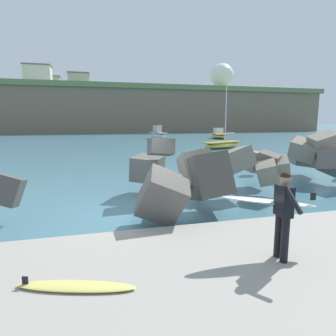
{
  "coord_description": "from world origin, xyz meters",
  "views": [
    {
      "loc": [
        -1.35,
        -8.82,
        2.97
      ],
      "look_at": [
        1.1,
        0.5,
        1.4
      ],
      "focal_mm": 31.08,
      "sensor_mm": 36.0,
      "label": 1
    }
  ],
  "objects_px": {
    "boat_near_centre": "(158,134)",
    "station_building_east": "(79,81)",
    "station_building_central": "(47,84)",
    "spare_surfboard": "(76,286)",
    "radar_dome": "(222,77)",
    "surfer_with_board": "(279,208)",
    "boat_mid_left": "(223,144)",
    "boat_near_left": "(219,135)",
    "station_building_west": "(38,76)"
  },
  "relations": [
    {
      "from": "boat_near_centre",
      "to": "station_building_east",
      "type": "distance_m",
      "value": 44.69
    },
    {
      "from": "station_building_east",
      "to": "station_building_central",
      "type": "bearing_deg",
      "value": 127.74
    },
    {
      "from": "spare_surfboard",
      "to": "radar_dome",
      "type": "xyz_separation_m",
      "value": [
        43.51,
        88.61,
        17.25
      ]
    },
    {
      "from": "surfer_with_board",
      "to": "boat_mid_left",
      "type": "xyz_separation_m",
      "value": [
        10.17,
        24.1,
        -0.83
      ]
    },
    {
      "from": "spare_surfboard",
      "to": "boat_near_centre",
      "type": "distance_m",
      "value": 43.2
    },
    {
      "from": "surfer_with_board",
      "to": "spare_surfboard",
      "type": "height_order",
      "value": "surfer_with_board"
    },
    {
      "from": "boat_near_left",
      "to": "station_building_central",
      "type": "xyz_separation_m",
      "value": [
        -33.26,
        54.82,
        13.51
      ]
    },
    {
      "from": "boat_mid_left",
      "to": "station_building_west",
      "type": "bearing_deg",
      "value": 115.21
    },
    {
      "from": "spare_surfboard",
      "to": "radar_dome",
      "type": "bearing_deg",
      "value": 63.85
    },
    {
      "from": "boat_mid_left",
      "to": "radar_dome",
      "type": "xyz_separation_m",
      "value": [
        29.45,
        64.36,
        17.08
      ]
    },
    {
      "from": "boat_near_left",
      "to": "boat_near_centre",
      "type": "bearing_deg",
      "value": 172.07
    },
    {
      "from": "boat_near_centre",
      "to": "radar_dome",
      "type": "xyz_separation_m",
      "value": [
        32.64,
        46.81,
        16.76
      ]
    },
    {
      "from": "surfer_with_board",
      "to": "station_building_east",
      "type": "xyz_separation_m",
      "value": [
        -6.27,
        82.29,
        12.55
      ]
    },
    {
      "from": "station_building_central",
      "to": "station_building_east",
      "type": "bearing_deg",
      "value": -52.26
    },
    {
      "from": "surfer_with_board",
      "to": "boat_near_centre",
      "type": "bearing_deg",
      "value": 80.47
    },
    {
      "from": "radar_dome",
      "to": "station_building_west",
      "type": "relative_size",
      "value": 1.46
    },
    {
      "from": "boat_mid_left",
      "to": "station_building_west",
      "type": "relative_size",
      "value": 1.01
    },
    {
      "from": "surfer_with_board",
      "to": "station_building_central",
      "type": "relative_size",
      "value": 0.26
    },
    {
      "from": "boat_mid_left",
      "to": "surfer_with_board",
      "type": "bearing_deg",
      "value": -112.88
    },
    {
      "from": "boat_near_centre",
      "to": "boat_mid_left",
      "type": "xyz_separation_m",
      "value": [
        3.18,
        -17.55,
        -0.32
      ]
    },
    {
      "from": "surfer_with_board",
      "to": "boat_mid_left",
      "type": "bearing_deg",
      "value": 67.12
    },
    {
      "from": "boat_near_left",
      "to": "station_building_west",
      "type": "height_order",
      "value": "station_building_west"
    },
    {
      "from": "surfer_with_board",
      "to": "station_building_central",
      "type": "distance_m",
      "value": 97.28
    },
    {
      "from": "boat_near_centre",
      "to": "radar_dome",
      "type": "height_order",
      "value": "radar_dome"
    },
    {
      "from": "radar_dome",
      "to": "station_building_east",
      "type": "distance_m",
      "value": 46.46
    },
    {
      "from": "spare_surfboard",
      "to": "station_building_east",
      "type": "distance_m",
      "value": 83.58
    },
    {
      "from": "boat_near_left",
      "to": "surfer_with_board",
      "type": "bearing_deg",
      "value": -113.02
    },
    {
      "from": "surfer_with_board",
      "to": "boat_near_left",
      "type": "height_order",
      "value": "surfer_with_board"
    },
    {
      "from": "surfer_with_board",
      "to": "station_building_central",
      "type": "height_order",
      "value": "station_building_central"
    },
    {
      "from": "boat_near_left",
      "to": "station_building_west",
      "type": "bearing_deg",
      "value": 129.66
    },
    {
      "from": "boat_near_left",
      "to": "boat_near_centre",
      "type": "relative_size",
      "value": 0.82
    },
    {
      "from": "surfer_with_board",
      "to": "station_building_central",
      "type": "xyz_separation_m",
      "value": [
        -16.16,
        95.07,
        12.84
      ]
    },
    {
      "from": "station_building_west",
      "to": "radar_dome",
      "type": "bearing_deg",
      "value": 7.75
    },
    {
      "from": "radar_dome",
      "to": "boat_near_left",
      "type": "bearing_deg",
      "value": -115.04
    },
    {
      "from": "radar_dome",
      "to": "station_building_central",
      "type": "relative_size",
      "value": 1.25
    },
    {
      "from": "boat_near_left",
      "to": "station_building_east",
      "type": "relative_size",
      "value": 0.69
    },
    {
      "from": "boat_mid_left",
      "to": "spare_surfboard",
      "type": "bearing_deg",
      "value": -120.09
    },
    {
      "from": "station_building_west",
      "to": "boat_near_left",
      "type": "bearing_deg",
      "value": -50.34
    },
    {
      "from": "station_building_west",
      "to": "station_building_central",
      "type": "xyz_separation_m",
      "value": [
        0.37,
        14.24,
        -0.47
      ]
    },
    {
      "from": "boat_near_left",
      "to": "boat_mid_left",
      "type": "relative_size",
      "value": 0.63
    },
    {
      "from": "spare_surfboard",
      "to": "station_building_west",
      "type": "relative_size",
      "value": 0.29
    },
    {
      "from": "boat_near_centre",
      "to": "radar_dome",
      "type": "relative_size",
      "value": 0.53
    },
    {
      "from": "station_building_central",
      "to": "station_building_east",
      "type": "height_order",
      "value": "station_building_central"
    },
    {
      "from": "surfer_with_board",
      "to": "boat_mid_left",
      "type": "relative_size",
      "value": 0.3
    },
    {
      "from": "spare_surfboard",
      "to": "station_building_east",
      "type": "relative_size",
      "value": 0.32
    },
    {
      "from": "radar_dome",
      "to": "station_building_east",
      "type": "bearing_deg",
      "value": -172.33
    },
    {
      "from": "spare_surfboard",
      "to": "boat_mid_left",
      "type": "distance_m",
      "value": 28.03
    },
    {
      "from": "boat_near_centre",
      "to": "boat_mid_left",
      "type": "distance_m",
      "value": 17.84
    },
    {
      "from": "boat_near_left",
      "to": "station_building_west",
      "type": "xyz_separation_m",
      "value": [
        -33.64,
        40.58,
        13.98
      ]
    },
    {
      "from": "boat_mid_left",
      "to": "station_building_east",
      "type": "distance_m",
      "value": 61.92
    }
  ]
}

